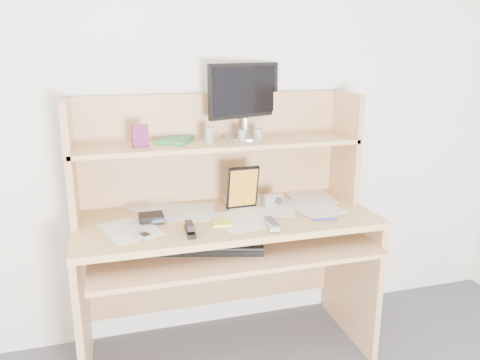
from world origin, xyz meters
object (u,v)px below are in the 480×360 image
object	(u,v)px
desk	(223,221)
monitor	(245,99)
game_case	(243,188)
keyboard	(206,245)
tv_remote	(272,223)

from	to	relation	value
desk	monitor	size ratio (longest dim) A/B	3.48
game_case	keyboard	bearing A→B (deg)	-143.03
keyboard	monitor	xyz separation A→B (m)	(0.28, 0.34, 0.61)
desk	tv_remote	bearing A→B (deg)	-59.44
tv_remote	game_case	xyz separation A→B (m)	(-0.06, 0.25, 0.10)
desk	keyboard	size ratio (longest dim) A/B	2.58
desk	tv_remote	world-z (taller)	desk
keyboard	game_case	bearing A→B (deg)	55.17
desk	tv_remote	xyz separation A→B (m)	(0.16, -0.27, 0.07)
keyboard	monitor	size ratio (longest dim) A/B	1.35
keyboard	game_case	world-z (taller)	game_case
game_case	monitor	xyz separation A→B (m)	(0.05, 0.15, 0.41)
desk	tv_remote	distance (m)	0.32
game_case	tv_remote	bearing A→B (deg)	-78.72
game_case	monitor	bearing A→B (deg)	67.87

